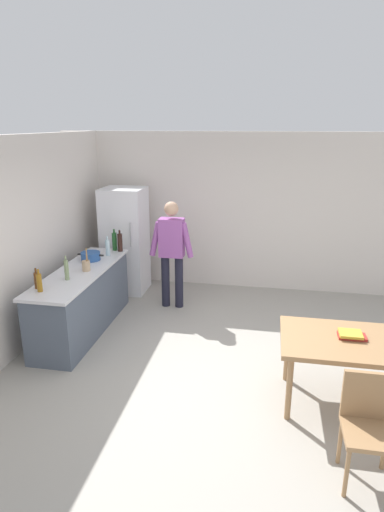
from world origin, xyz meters
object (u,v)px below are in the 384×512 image
(cooking_pot, at_px, (91,256))
(bottle_water_clear, at_px, (108,247))
(bottle_wine_dark, at_px, (120,242))
(chair, at_px, (369,421))
(utensil_jar, at_px, (86,265))
(person, at_px, (172,248))
(bottle_beer_brown, at_px, (37,280))
(book_stack, at_px, (351,335))
(bottle_vinegar_tall, at_px, (66,270))
(bottle_wine_green, at_px, (115,241))
(refrigerator, at_px, (125,241))
(bottle_oil_amber, at_px, (39,282))
(dining_table, at_px, (351,347))

(cooking_pot, xyz_separation_m, bottle_water_clear, (0.17, 0.26, 0.07))
(bottle_wine_dark, xyz_separation_m, bottle_water_clear, (-0.11, -0.25, -0.02))
(chair, relative_size, utensil_jar, 2.84)
(person, xyz_separation_m, bottle_beer_brown, (-1.27, -1.77, 0.03))
(book_stack, bearing_deg, bottle_wine_dark, 147.40)
(chair, relative_size, bottle_vinegar_tall, 2.84)
(bottle_wine_green, bearing_deg, bottle_water_clear, -90.52)
(refrigerator, xyz_separation_m, chair, (3.30, -3.67, -0.37))
(refrigerator, distance_m, utensil_jar, 1.60)
(chair, height_order, bottle_water_clear, bottle_water_clear)
(cooking_pot, relative_size, bottle_wine_dark, 1.18)
(bottle_water_clear, bearing_deg, bottle_vinegar_tall, -96.77)
(bottle_beer_brown, relative_size, book_stack, 0.94)
(person, height_order, bottle_wine_dark, person)
(bottle_oil_amber, bearing_deg, bottle_beer_brown, 134.21)
(chair, height_order, cooking_pot, cooking_pot)
(person, bearing_deg, bottle_vinegar_tall, -126.50)
(bottle_oil_amber, relative_size, book_stack, 1.01)
(bottle_oil_amber, xyz_separation_m, bottle_water_clear, (0.26, 1.54, 0.01))
(bottle_wine_green, relative_size, bottle_vinegar_tall, 1.06)
(person, relative_size, bottle_oil_amber, 6.07)
(bottle_wine_green, distance_m, bottle_vinegar_tall, 1.40)
(dining_table, relative_size, bottle_oil_amber, 5.00)
(refrigerator, relative_size, book_stack, 6.52)
(cooking_pot, height_order, book_stack, cooking_pot)
(person, relative_size, utensil_jar, 5.31)
(bottle_beer_brown, bearing_deg, bottle_wine_green, 78.57)
(bottle_wine_dark, distance_m, bottle_vinegar_tall, 1.37)
(refrigerator, xyz_separation_m, bottle_water_clear, (0.03, -0.87, 0.13))
(bottle_water_clear, bearing_deg, bottle_beer_brown, -103.53)
(dining_table, xyz_separation_m, cooking_pot, (-3.44, 1.56, 0.29))
(bottle_oil_amber, height_order, bottle_wine_dark, bottle_wine_dark)
(dining_table, bearing_deg, bottle_water_clear, 150.81)
(chair, xyz_separation_m, bottle_beer_brown, (-3.62, 1.34, 0.47))
(utensil_jar, bearing_deg, book_stack, -17.61)
(bottle_vinegar_tall, bearing_deg, chair, -26.47)
(bottle_beer_brown, bearing_deg, bottle_oil_amber, -45.79)
(refrigerator, relative_size, bottle_wine_dark, 5.29)
(cooking_pot, height_order, utensil_jar, utensil_jar)
(person, height_order, dining_table, person)
(bottle_wine_dark, bearing_deg, refrigerator, 102.30)
(dining_table, xyz_separation_m, bottle_oil_amber, (-3.53, 0.28, 0.34))
(utensil_jar, relative_size, bottle_water_clear, 1.07)
(refrigerator, relative_size, cooking_pot, 4.50)
(cooking_pot, bearing_deg, utensil_jar, -73.70)
(dining_table, distance_m, bottle_beer_brown, 3.66)
(person, relative_size, dining_table, 1.21)
(chair, bearing_deg, person, 118.41)
(utensil_jar, bearing_deg, bottle_vinegar_tall, -104.73)
(chair, xyz_separation_m, cooking_pot, (-3.44, 2.53, 0.43))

